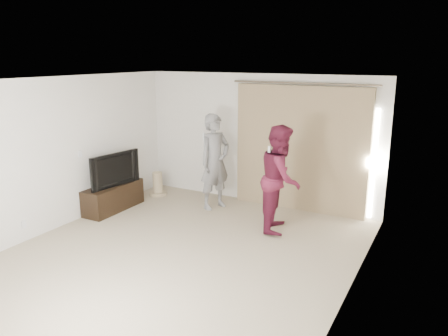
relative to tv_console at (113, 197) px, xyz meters
The scene contains 10 objects.
floor 2.47m from the tv_console, 22.72° to the right, with size 5.50×5.50×0.00m, color tan.
wall_back 3.08m from the tv_console, 38.50° to the left, with size 5.00×0.04×2.60m, color silver.
wall_left 1.43m from the tv_console, 103.91° to the right, with size 0.04×5.50×2.60m.
ceiling 3.40m from the tv_console, 22.72° to the right, with size 5.00×5.50×0.01m, color white.
curtain 3.74m from the tv_console, 28.58° to the left, with size 2.80×0.11×2.46m.
tv_console is the anchor object (origin of this frame).
tv 0.57m from the tv_console, ahead, with size 1.12×0.15×0.65m, color black.
scratching_post 1.18m from the tv_console, 79.95° to the left, with size 0.38×0.38×0.50m.
person_man 2.10m from the tv_console, 31.91° to the left, with size 0.67×0.80×1.87m.
person_woman 3.34m from the tv_console, 10.59° to the left, with size 0.88×1.03×1.83m.
Camera 1 is at (3.46, -5.18, 2.93)m, focal length 35.00 mm.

